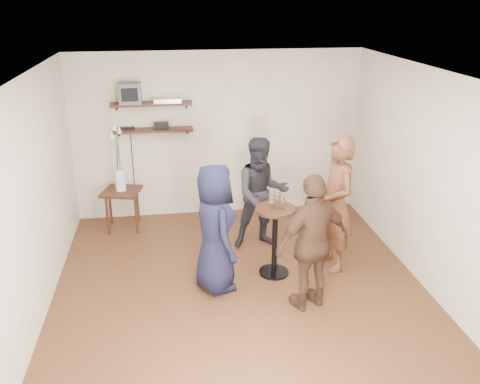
% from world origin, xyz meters
% --- Properties ---
extents(room, '(4.58, 5.08, 2.68)m').
position_xyz_m(room, '(0.00, 0.00, 1.30)').
color(room, '#4D2B18').
rests_on(room, ground).
extents(shelf_upper, '(1.20, 0.25, 0.04)m').
position_xyz_m(shelf_upper, '(-1.00, 2.38, 1.85)').
color(shelf_upper, black).
rests_on(shelf_upper, room).
extents(shelf_lower, '(1.20, 0.25, 0.04)m').
position_xyz_m(shelf_lower, '(-1.00, 2.38, 1.45)').
color(shelf_lower, black).
rests_on(shelf_lower, room).
extents(crt_monitor, '(0.32, 0.30, 0.30)m').
position_xyz_m(crt_monitor, '(-1.30, 2.38, 2.02)').
color(crt_monitor, '#59595B').
rests_on(crt_monitor, shelf_upper).
extents(dvd_deck, '(0.40, 0.24, 0.06)m').
position_xyz_m(dvd_deck, '(-0.76, 2.38, 1.90)').
color(dvd_deck, silver).
rests_on(dvd_deck, shelf_upper).
extents(radio, '(0.22, 0.10, 0.10)m').
position_xyz_m(radio, '(-0.87, 2.38, 1.52)').
color(radio, black).
rests_on(radio, shelf_lower).
extents(power_strip, '(0.30, 0.05, 0.03)m').
position_xyz_m(power_strip, '(-1.42, 2.42, 1.48)').
color(power_strip, black).
rests_on(power_strip, shelf_lower).
extents(side_table, '(0.64, 0.64, 0.63)m').
position_xyz_m(side_table, '(-1.52, 2.05, 0.52)').
color(side_table, black).
rests_on(side_table, room).
extents(vase_lilies, '(0.20, 0.21, 1.07)m').
position_xyz_m(vase_lilies, '(-1.52, 2.05, 0.96)').
color(vase_lilies, white).
rests_on(vase_lilies, side_table).
extents(drinks_table, '(0.50, 0.50, 0.92)m').
position_xyz_m(drinks_table, '(0.48, 0.39, 0.59)').
color(drinks_table, black).
rests_on(drinks_table, room).
extents(wine_glass_fl, '(0.07, 0.07, 0.20)m').
position_xyz_m(wine_glass_fl, '(0.42, 0.34, 1.06)').
color(wine_glass_fl, silver).
rests_on(wine_glass_fl, drinks_table).
extents(wine_glass_fr, '(0.06, 0.06, 0.19)m').
position_xyz_m(wine_glass_fr, '(0.56, 0.36, 1.04)').
color(wine_glass_fr, silver).
rests_on(wine_glass_fr, drinks_table).
extents(wine_glass_bl, '(0.06, 0.06, 0.19)m').
position_xyz_m(wine_glass_bl, '(0.46, 0.45, 1.05)').
color(wine_glass_bl, silver).
rests_on(wine_glass_bl, drinks_table).
extents(wine_glass_br, '(0.07, 0.07, 0.22)m').
position_xyz_m(wine_glass_br, '(0.50, 0.41, 1.07)').
color(wine_glass_br, silver).
rests_on(wine_glass_br, drinks_table).
extents(person_plaid, '(0.48, 0.68, 1.78)m').
position_xyz_m(person_plaid, '(1.28, 0.46, 0.89)').
color(person_plaid, '#B8152D').
rests_on(person_plaid, room).
extents(person_dark, '(0.79, 0.62, 1.59)m').
position_xyz_m(person_dark, '(0.46, 1.19, 0.79)').
color(person_dark, black).
rests_on(person_dark, room).
extents(person_navy, '(0.69, 0.88, 1.58)m').
position_xyz_m(person_navy, '(-0.29, 0.18, 0.79)').
color(person_navy, black).
rests_on(person_navy, room).
extents(person_brown, '(1.02, 0.68, 1.60)m').
position_xyz_m(person_brown, '(0.74, -0.37, 0.80)').
color(person_brown, '#432A1C').
rests_on(person_brown, room).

